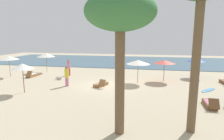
{
  "coord_description": "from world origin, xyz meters",
  "views": [
    {
      "loc": [
        3.81,
        -15.89,
        4.33
      ],
      "look_at": [
        0.35,
        1.85,
        1.1
      ],
      "focal_mm": 30.12,
      "sensor_mm": 36.0,
      "label": 1
    }
  ],
  "objects": [
    {
      "name": "lounger_3",
      "position": [
        7.68,
        -3.77,
        0.18
      ],
      "size": [
        0.65,
        1.7,
        0.7
      ],
      "color": "brown",
      "rests_on": "ground_plane"
    },
    {
      "name": "lounger_2",
      "position": [
        -0.22,
        -0.31,
        0.17
      ],
      "size": [
        1.16,
        1.73,
        0.75
      ],
      "color": "olive",
      "rests_on": "ground_plane"
    },
    {
      "name": "palm_2",
      "position": [
        2.62,
        -8.04,
        5.16
      ],
      "size": [
        2.97,
        2.97,
        6.15
      ],
      "color": "brown",
      "rests_on": "ground_plane"
    },
    {
      "name": "umbrella_3",
      "position": [
        5.35,
        2.79,
        1.91
      ],
      "size": [
        2.05,
        2.05,
        2.06
      ],
      "color": "brown",
      "rests_on": "ground_plane"
    },
    {
      "name": "person_0",
      "position": [
        -4.91,
        3.5,
        0.92
      ],
      "size": [
        0.41,
        0.41,
        1.83
      ],
      "color": "#BF3338",
      "rests_on": "ground_plane"
    },
    {
      "name": "umbrella_0",
      "position": [
        -5.65,
        -3.27,
        2.07
      ],
      "size": [
        1.7,
        1.7,
        2.29
      ],
      "color": "brown",
      "rests_on": "ground_plane"
    },
    {
      "name": "surfboard",
      "position": [
        8.69,
        0.09,
        0.04
      ],
      "size": [
        1.6,
        1.66,
        0.07
      ],
      "color": "#338CCC",
      "rests_on": "ground_plane"
    },
    {
      "name": "umbrella_1",
      "position": [
        -8.44,
        4.96,
        2.11
      ],
      "size": [
        2.15,
        2.15,
        2.35
      ],
      "color": "brown",
      "rests_on": "ground_plane"
    },
    {
      "name": "umbrella_6",
      "position": [
        -10.87,
        1.62,
        2.09
      ],
      "size": [
        2.06,
        2.06,
        2.3
      ],
      "color": "olive",
      "rests_on": "ground_plane"
    },
    {
      "name": "umbrella_4",
      "position": [
        8.77,
        5.2,
        1.91
      ],
      "size": [
        1.89,
        1.89,
        2.11
      ],
      "color": "brown",
      "rests_on": "ground_plane"
    },
    {
      "name": "ground_plane",
      "position": [
        0.0,
        0.0,
        0.0
      ],
      "size": [
        60.0,
        60.0,
        0.0
      ],
      "primitive_type": "plane",
      "color": "#BCAD8E"
    },
    {
      "name": "dog",
      "position": [
        -5.06,
        1.42,
        0.18
      ],
      "size": [
        0.77,
        0.47,
        0.35
      ],
      "color": "silver",
      "rests_on": "ground_plane"
    },
    {
      "name": "person_1",
      "position": [
        -3.19,
        -0.79,
        0.88
      ],
      "size": [
        0.5,
        0.5,
        1.76
      ],
      "color": "#D17299",
      "rests_on": "ground_plane"
    },
    {
      "name": "ocean_water",
      "position": [
        0.0,
        17.0,
        0.03
      ],
      "size": [
        48.0,
        16.0,
        0.06
      ],
      "primitive_type": "cube",
      "color": "#3D6075",
      "rests_on": "ground_plane"
    },
    {
      "name": "lounger_0",
      "position": [
        -8.58,
        2.16,
        0.18
      ],
      "size": [
        0.73,
        1.7,
        0.73
      ],
      "color": "olive",
      "rests_on": "ground_plane"
    },
    {
      "name": "umbrella_2",
      "position": [
        2.88,
        1.63,
        1.98
      ],
      "size": [
        2.21,
        2.21,
        2.17
      ],
      "color": "brown",
      "rests_on": "ground_plane"
    }
  ]
}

